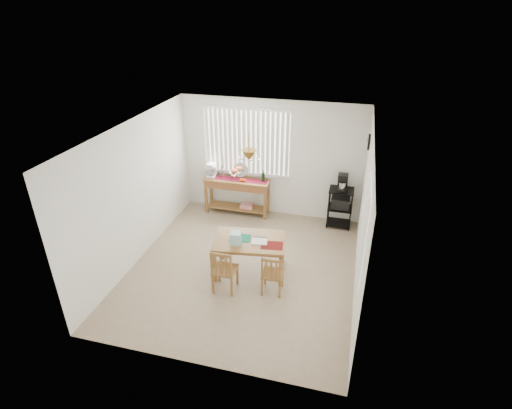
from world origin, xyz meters
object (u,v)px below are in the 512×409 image
(sideboard, at_px, (237,188))
(chair_left, at_px, (224,270))
(dining_table, at_px, (250,244))
(wire_cart, at_px, (340,204))
(cart_items, at_px, (343,182))
(chair_right, at_px, (272,274))

(sideboard, bearing_deg, chair_left, -77.71)
(dining_table, height_order, chair_left, chair_left)
(sideboard, distance_m, chair_left, 2.77)
(wire_cart, bearing_deg, chair_left, -122.51)
(sideboard, relative_size, cart_items, 4.13)
(cart_items, bearing_deg, sideboard, 179.66)
(sideboard, distance_m, chair_right, 2.92)
(cart_items, distance_m, chair_left, 3.24)
(wire_cart, height_order, chair_left, wire_cart)
(cart_items, xyz_separation_m, chair_left, (-1.71, -2.69, -0.63))
(wire_cart, distance_m, chair_left, 3.18)
(cart_items, xyz_separation_m, dining_table, (-1.43, -2.07, -0.44))
(sideboard, xyz_separation_m, chair_right, (1.38, -2.56, -0.25))
(wire_cart, distance_m, chair_right, 2.70)
(wire_cart, xyz_separation_m, cart_items, (0.00, 0.01, 0.51))
(chair_left, bearing_deg, wire_cart, 57.49)
(sideboard, bearing_deg, wire_cart, -0.57)
(wire_cart, xyz_separation_m, chair_right, (-0.92, -2.54, -0.15))
(sideboard, distance_m, wire_cart, 2.30)
(chair_left, distance_m, chair_right, 0.80)
(cart_items, bearing_deg, chair_left, -122.42)
(dining_table, bearing_deg, chair_left, -113.97)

